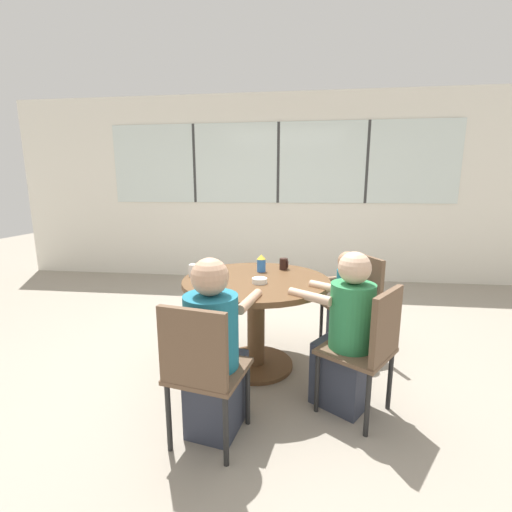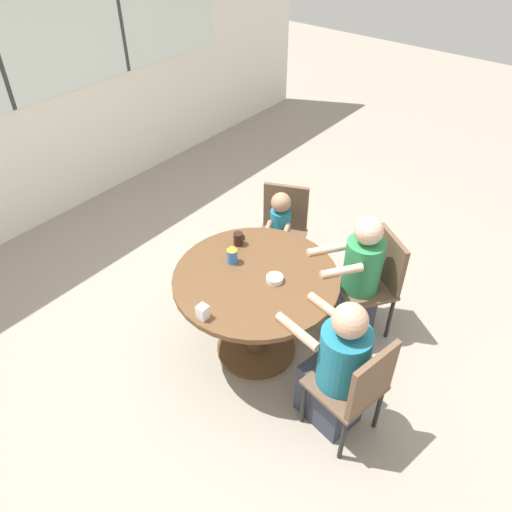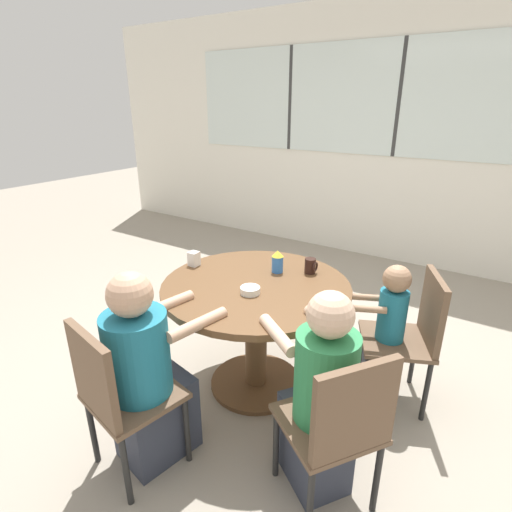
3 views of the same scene
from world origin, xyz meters
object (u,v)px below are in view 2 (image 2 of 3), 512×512
person_man_blue_shirt (337,371)px  person_toddler (279,242)px  person_woman_green_shirt (356,283)px  sippy_cup (232,254)px  chair_for_toddler (283,226)px  chair_for_woman_green_shirt (376,276)px  chair_for_man_blue_shirt (358,386)px  milk_carton_small (203,312)px  bowl_white_shallow (275,279)px  coffee_mug (239,239)px

person_man_blue_shirt → person_toddler: 1.40m
person_woman_green_shirt → sippy_cup: size_ratio=7.18×
chair_for_toddler → sippy_cup: 0.91m
chair_for_woman_green_shirt → chair_for_toddler: same height
chair_for_man_blue_shirt → milk_carton_small: 1.03m
chair_for_woman_green_shirt → person_man_blue_shirt: person_man_blue_shirt is taller
person_man_blue_shirt → milk_carton_small: bearing=125.7°
person_toddler → sippy_cup: bearing=73.8°
person_toddler → bowl_white_shallow: bearing=99.4°
bowl_white_shallow → coffee_mug: bearing=70.5°
bowl_white_shallow → sippy_cup: bearing=94.1°
chair_for_man_blue_shirt → sippy_cup: (0.20, 1.15, 0.31)m
chair_for_man_blue_shirt → bowl_white_shallow: (0.23, 0.80, 0.25)m
chair_for_man_blue_shirt → person_toddler: person_toddler is taller
person_woman_green_shirt → person_man_blue_shirt: (-0.79, -0.32, -0.00)m
chair_for_man_blue_shirt → chair_for_toddler: bearing=62.9°
sippy_cup → person_man_blue_shirt: bearing=-99.6°
chair_for_man_blue_shirt → bowl_white_shallow: chair_for_man_blue_shirt is taller
person_woman_green_shirt → sippy_cup: person_woman_green_shirt is taller
person_woman_green_shirt → milk_carton_small: bearing=102.9°
chair_for_toddler → person_woman_green_shirt: bearing=140.8°
person_woman_green_shirt → sippy_cup: bearing=77.7°
chair_for_woman_green_shirt → chair_for_toddler: bearing=29.7°
sippy_cup → milk_carton_small: size_ratio=1.54×
chair_for_toddler → chair_for_man_blue_shirt: bearing=117.1°
chair_for_toddler → sippy_cup: size_ratio=5.80×
person_woman_green_shirt → bowl_white_shallow: size_ratio=9.31×
chair_for_man_blue_shirt → chair_for_toddler: same height
person_man_blue_shirt → bowl_white_shallow: size_ratio=9.40×
sippy_cup → milk_carton_small: 0.56m
chair_for_woman_green_shirt → milk_carton_small: 1.42m
chair_for_woman_green_shirt → milk_carton_small: bearing=101.4°
chair_for_woman_green_shirt → milk_carton_small: size_ratio=8.90×
chair_for_man_blue_shirt → sippy_cup: bearing=91.3°
sippy_cup → person_toddler: bearing=8.4°
sippy_cup → bowl_white_shallow: bearing=-85.9°
person_man_blue_shirt → sippy_cup: bearing=91.5°
person_toddler → person_woman_green_shirt: bearing=149.5°
chair_for_man_blue_shirt → sippy_cup: 1.21m
person_man_blue_shirt → chair_for_woman_green_shirt: bearing=24.7°
chair_for_man_blue_shirt → person_toddler: 1.55m
chair_for_woman_green_shirt → chair_for_toddler: (0.08, 0.93, 0.00)m
coffee_mug → person_woman_green_shirt: bearing=-60.5°
chair_for_man_blue_shirt → milk_carton_small: bearing=120.1°
chair_for_woman_green_shirt → bowl_white_shallow: 0.88m
milk_carton_small → bowl_white_shallow: 0.57m
coffee_mug → chair_for_man_blue_shirt: bearing=-107.1°
coffee_mug → bowl_white_shallow: 0.48m
person_woman_green_shirt → coffee_mug: (-0.44, 0.77, 0.31)m
chair_for_man_blue_shirt → person_man_blue_shirt: person_man_blue_shirt is taller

